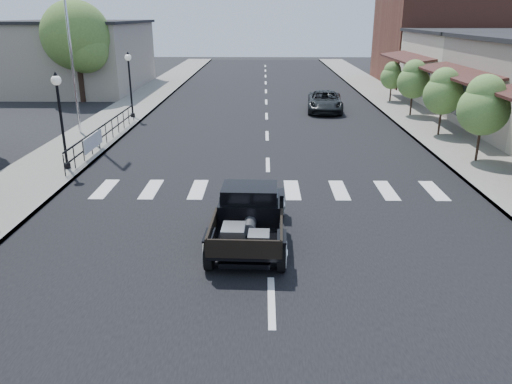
{
  "coord_description": "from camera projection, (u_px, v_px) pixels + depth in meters",
  "views": [
    {
      "loc": [
        -0.19,
        -11.98,
        5.65
      ],
      "look_at": [
        -0.38,
        1.04,
        1.0
      ],
      "focal_mm": 35.0,
      "sensor_mm": 36.0,
      "label": 1
    }
  ],
  "objects": [
    {
      "name": "small_tree_d",
      "position": [
        413.0,
        89.0,
        28.32
      ],
      "size": [
        1.8,
        1.8,
        3.01
      ],
      "primitive_type": null,
      "color": "#557F3A",
      "rests_on": "sidewalk_right"
    },
    {
      "name": "banner",
      "position": [
        94.0,
        147.0,
        20.66
      ],
      "size": [
        0.04,
        2.2,
        0.6
      ],
      "primitive_type": null,
      "color": "silver",
      "rests_on": "sidewalk_left"
    },
    {
      "name": "ground",
      "position": [
        270.0,
        241.0,
        13.18
      ],
      "size": [
        120.0,
        120.0,
        0.0
      ],
      "primitive_type": "plane",
      "color": "black",
      "rests_on": "ground"
    },
    {
      "name": "lamp_post_c",
      "position": [
        130.0,
        85.0,
        27.7
      ],
      "size": [
        0.36,
        0.36,
        3.58
      ],
      "primitive_type": null,
      "color": "black",
      "rests_on": "sidewalk_left"
    },
    {
      "name": "storefront_far",
      "position": [
        493.0,
        69.0,
        32.93
      ],
      "size": [
        10.0,
        9.0,
        4.5
      ],
      "primitive_type": "cube",
      "color": "beige",
      "rests_on": "ground"
    },
    {
      "name": "big_tree_far",
      "position": [
        78.0,
        52.0,
        32.96
      ],
      "size": [
        4.48,
        4.48,
        6.58
      ],
      "primitive_type": null,
      "color": "#4E7130",
      "rests_on": "ground"
    },
    {
      "name": "hotrod_pickup",
      "position": [
        249.0,
        215.0,
        12.88
      ],
      "size": [
        2.19,
        4.45,
        1.52
      ],
      "primitive_type": null,
      "rotation": [
        0.0,
        0.0,
        -0.03
      ],
      "color": "black",
      "rests_on": "ground"
    },
    {
      "name": "road_markings",
      "position": [
        267.0,
        146.0,
        22.6
      ],
      "size": [
        12.0,
        60.0,
        0.06
      ],
      "primitive_type": null,
      "color": "silver",
      "rests_on": "ground"
    },
    {
      "name": "small_tree_c",
      "position": [
        442.0,
        103.0,
        23.66
      ],
      "size": [
        1.84,
        1.84,
        3.07
      ],
      "primitive_type": null,
      "color": "#557F3A",
      "rests_on": "sidewalk_right"
    },
    {
      "name": "railing",
      "position": [
        106.0,
        132.0,
        22.48
      ],
      "size": [
        0.08,
        10.0,
        1.0
      ],
      "primitive_type": null,
      "color": "black",
      "rests_on": "sidewalk_left"
    },
    {
      "name": "sidewalk_left",
      "position": [
        112.0,
        122.0,
        27.4
      ],
      "size": [
        3.0,
        80.0,
        0.15
      ],
      "primitive_type": "cube",
      "color": "gray",
      "rests_on": "ground"
    },
    {
      "name": "low_building_left",
      "position": [
        74.0,
        57.0,
        38.92
      ],
      "size": [
        10.0,
        12.0,
        5.0
      ],
      "primitive_type": "cube",
      "color": "#A69D8B",
      "rests_on": "ground"
    },
    {
      "name": "far_building_right",
      "position": [
        450.0,
        41.0,
        41.92
      ],
      "size": [
        11.0,
        10.0,
        7.0
      ],
      "primitive_type": "cube",
      "color": "brown",
      "rests_on": "ground"
    },
    {
      "name": "small_tree_b",
      "position": [
        482.0,
        120.0,
        19.35
      ],
      "size": [
        1.95,
        1.95,
        3.25
      ],
      "primitive_type": null,
      "color": "#557F3A",
      "rests_on": "sidewalk_right"
    },
    {
      "name": "small_tree_e",
      "position": [
        391.0,
        82.0,
        33.04
      ],
      "size": [
        1.49,
        1.49,
        2.48
      ],
      "primitive_type": null,
      "color": "#557F3A",
      "rests_on": "sidewalk_right"
    },
    {
      "name": "lamp_post_b",
      "position": [
        62.0,
        122.0,
        18.29
      ],
      "size": [
        0.36,
        0.36,
        3.58
      ],
      "primitive_type": null,
      "color": "black",
      "rests_on": "sidewalk_left"
    },
    {
      "name": "second_car",
      "position": [
        325.0,
        102.0,
        30.43
      ],
      "size": [
        2.42,
        4.59,
        1.23
      ],
      "primitive_type": "imported",
      "rotation": [
        0.0,
        0.0,
        -0.09
      ],
      "color": "black",
      "rests_on": "ground"
    },
    {
      "name": "road",
      "position": [
        267.0,
        123.0,
        27.3
      ],
      "size": [
        14.0,
        80.0,
        0.02
      ],
      "primitive_type": "cube",
      "color": "black",
      "rests_on": "ground"
    },
    {
      "name": "sidewalk_right",
      "position": [
        423.0,
        123.0,
        27.16
      ],
      "size": [
        3.0,
        80.0,
        0.15
      ],
      "primitive_type": "cube",
      "color": "gray",
      "rests_on": "ground"
    }
  ]
}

